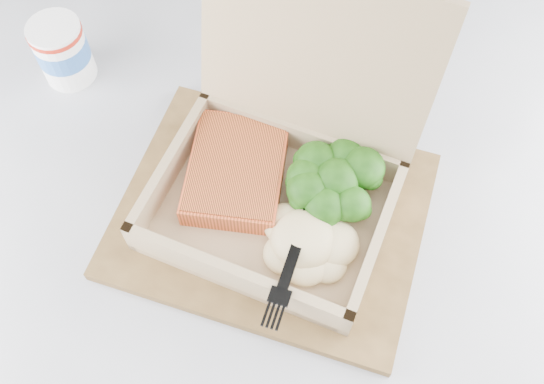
{
  "coord_description": "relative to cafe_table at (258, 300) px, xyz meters",
  "views": [
    {
      "loc": [
        -0.31,
        -0.36,
        1.3
      ],
      "look_at": [
        -0.27,
        -0.06,
        0.76
      ],
      "focal_mm": 40.0,
      "sensor_mm": 36.0,
      "label": 1
    }
  ],
  "objects": [
    {
      "name": "salmon_fillet",
      "position": [
        -0.01,
        0.07,
        0.22
      ],
      "size": [
        0.13,
        0.15,
        0.03
      ],
      "primitive_type": "cube",
      "rotation": [
        0.0,
        0.0,
        -0.28
      ],
      "color": "orange",
      "rests_on": "takeout_container"
    },
    {
      "name": "cafe_table",
      "position": [
        0.0,
        0.0,
        0.0
      ],
      "size": [
        0.89,
        0.89,
        0.72
      ],
      "rotation": [
        0.0,
        0.0,
        -0.18
      ],
      "color": "black",
      "rests_on": "floor"
    },
    {
      "name": "receipt",
      "position": [
        0.04,
        0.22,
        0.18
      ],
      "size": [
        0.09,
        0.14,
        0.0
      ],
      "primitive_type": "cube",
      "rotation": [
        0.0,
        0.0,
        -0.12
      ],
      "color": "white",
      "rests_on": "cafe_table"
    },
    {
      "name": "mashed_potatoes",
      "position": [
        0.05,
        -0.02,
        0.23
      ],
      "size": [
        0.11,
        0.09,
        0.04
      ],
      "primitive_type": "ellipsoid",
      "color": "beige",
      "rests_on": "takeout_container"
    },
    {
      "name": "paper_cup",
      "position": [
        -0.19,
        0.26,
        0.23
      ],
      "size": [
        0.06,
        0.06,
        0.08
      ],
      "color": "white",
      "rests_on": "cafe_table"
    },
    {
      "name": "floor",
      "position": [
        0.29,
        0.1,
        -0.53
      ],
      "size": [
        4.0,
        4.0,
        0.0
      ],
      "primitive_type": "plane",
      "color": "gray",
      "rests_on": "ground"
    },
    {
      "name": "plastic_fork",
      "position": [
        0.05,
        -0.02,
        0.24
      ],
      "size": [
        0.08,
        0.13,
        0.01
      ],
      "rotation": [
        0.0,
        0.0,
        2.69
      ],
      "color": "black",
      "rests_on": "mashed_potatoes"
    },
    {
      "name": "broccoli_pile",
      "position": [
        0.09,
        0.03,
        0.23
      ],
      "size": [
        0.11,
        0.11,
        0.04
      ],
      "primitive_type": null,
      "color": "#2D7419",
      "rests_on": "takeout_container"
    },
    {
      "name": "serving_tray",
      "position": [
        0.02,
        0.03,
        0.19
      ],
      "size": [
        0.4,
        0.37,
        0.01
      ],
      "primitive_type": "cube",
      "rotation": [
        0.0,
        0.0,
        -0.46
      ],
      "color": "brown",
      "rests_on": "cafe_table"
    },
    {
      "name": "takeout_container",
      "position": [
        0.04,
        0.06,
        0.25
      ],
      "size": [
        0.32,
        0.32,
        0.22
      ],
      "rotation": [
        0.0,
        0.0,
        -0.54
      ],
      "color": "tan",
      "rests_on": "serving_tray"
    }
  ]
}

